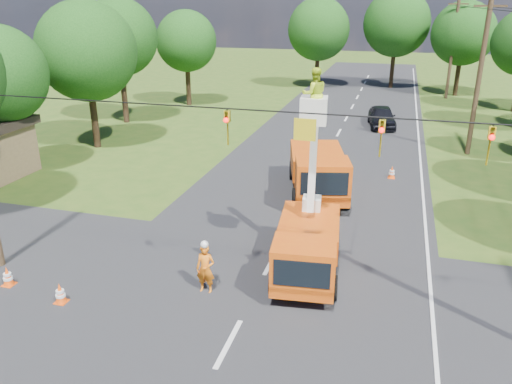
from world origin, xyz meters
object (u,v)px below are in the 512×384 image
(pole_right_mid, at_px, (480,72))
(tree_far_c, at_px, (463,33))
(distant_car, at_px, (382,117))
(pole_right_far, at_px, (453,45))
(traffic_cone_3, at_px, (60,293))
(traffic_cone_6, at_px, (392,172))
(second_truck, at_px, (318,171))
(traffic_cone_2, at_px, (305,222))
(tree_left_e, at_px, (119,37))
(tree_far_b, at_px, (397,23))
(tree_left_f, at_px, (186,41))
(tree_left_d, at_px, (87,52))
(bucket_truck, at_px, (308,233))
(tree_far_a, at_px, (319,29))
(traffic_cone_4, at_px, (8,277))
(ground_worker, at_px, (205,269))

(pole_right_mid, bearing_deg, tree_far_c, 87.40)
(distant_car, height_order, pole_right_far, pole_right_far)
(traffic_cone_3, xyz_separation_m, traffic_cone_6, (9.83, 15.29, 0.00))
(second_truck, distance_m, pole_right_mid, 13.19)
(distant_car, distance_m, traffic_cone_2, 19.96)
(distant_car, xyz_separation_m, pole_right_mid, (5.63, -5.92, 4.32))
(pole_right_mid, relative_size, tree_left_e, 1.06)
(second_truck, relative_size, tree_far_b, 0.67)
(traffic_cone_3, height_order, tree_left_f, tree_left_f)
(second_truck, xyz_separation_m, pole_right_far, (8.00, 29.77, 3.83))
(pole_right_far, bearing_deg, tree_left_d, -133.23)
(bucket_truck, height_order, traffic_cone_6, bucket_truck)
(traffic_cone_3, xyz_separation_m, tree_far_a, (0.84, 44.50, 5.83))
(distant_car, relative_size, traffic_cone_3, 6.52)
(traffic_cone_4, bearing_deg, traffic_cone_2, 39.03)
(ground_worker, relative_size, traffic_cone_6, 2.45)
(ground_worker, relative_size, distant_car, 0.38)
(pole_right_far, bearing_deg, bucket_truck, -100.79)
(traffic_cone_4, height_order, tree_far_c, tree_far_c)
(second_truck, xyz_separation_m, distant_car, (2.37, 15.69, -0.48))
(pole_right_mid, bearing_deg, pole_right_far, 90.00)
(pole_right_far, xyz_separation_m, tree_left_f, (-23.30, -10.00, 0.58))
(bucket_truck, xyz_separation_m, tree_left_d, (-16.37, 12.41, 4.59))
(bucket_truck, xyz_separation_m, tree_far_b, (1.63, 42.41, 5.27))
(pole_right_mid, height_order, tree_far_c, pole_right_mid)
(pole_right_far, relative_size, tree_far_a, 1.05)
(pole_right_far, distance_m, tree_far_a, 13.87)
(traffic_cone_4, height_order, tree_left_e, tree_left_e)
(traffic_cone_2, relative_size, tree_far_b, 0.07)
(tree_far_b, relative_size, tree_far_c, 1.12)
(traffic_cone_3, distance_m, tree_far_a, 44.89)
(pole_right_mid, bearing_deg, bucket_truck, -112.26)
(pole_right_far, height_order, tree_far_b, tree_far_b)
(traffic_cone_4, xyz_separation_m, tree_left_e, (-8.59, 23.09, 6.13))
(bucket_truck, xyz_separation_m, second_truck, (-0.87, 7.64, -0.26))
(tree_left_d, xyz_separation_m, tree_far_b, (18.00, 30.00, 0.68))
(tree_far_c, bearing_deg, ground_worker, -104.95)
(bucket_truck, bearing_deg, tree_far_a, 92.67)
(traffic_cone_4, relative_size, pole_right_mid, 0.07)
(bucket_truck, distance_m, traffic_cone_6, 11.56)
(bucket_truck, relative_size, ground_worker, 4.09)
(traffic_cone_3, bearing_deg, tree_far_a, 88.92)
(traffic_cone_4, relative_size, tree_left_f, 0.08)
(traffic_cone_2, bearing_deg, tree_far_c, 76.15)
(tree_left_d, bearing_deg, tree_far_b, 59.04)
(traffic_cone_2, height_order, tree_far_c, tree_far_c)
(tree_left_f, bearing_deg, second_truck, -52.25)
(traffic_cone_4, distance_m, tree_far_b, 47.87)
(traffic_cone_6, bearing_deg, traffic_cone_2, -113.52)
(traffic_cone_3, height_order, tree_left_e, tree_left_e)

